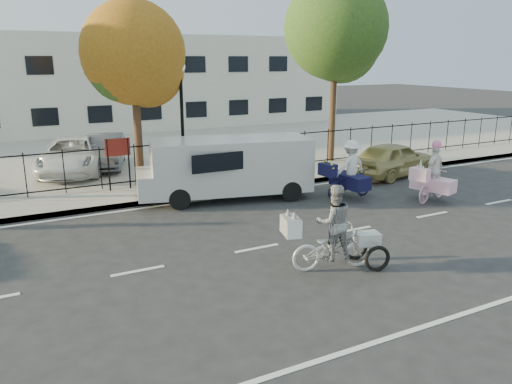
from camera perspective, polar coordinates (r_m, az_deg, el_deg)
ground at (r=12.54m, az=0.12°, el=-6.46°), size 120.00×120.00×0.00m
road_markings at (r=12.54m, az=0.12°, el=-6.44°), size 60.00×9.52×0.01m
curb at (r=16.93m, az=-7.78°, el=-0.57°), size 60.00×0.10×0.15m
sidewalk at (r=17.89m, az=-8.92°, el=0.24°), size 60.00×2.20×0.15m
parking_lot at (r=26.31m, az=-15.17°, el=4.66°), size 60.00×15.60×0.15m
iron_fence at (r=18.73m, az=-10.11°, el=3.45°), size 58.00×0.06×1.50m
building at (r=35.79m, az=-19.07°, el=11.73°), size 34.00×10.00×6.00m
lamppost at (r=18.19m, az=-8.52°, el=10.22°), size 0.36×0.36×4.33m
street_sign at (r=17.80m, az=-15.49°, el=4.22°), size 0.85×0.06×1.80m
zebra_trike at (r=11.25m, az=8.82°, el=-5.11°), size 2.29×1.28×1.96m
unicorn_bike at (r=17.35m, az=19.56°, el=1.39°), size 2.07×1.49×2.04m
bull_bike at (r=17.00m, az=10.63°, el=1.87°), size 2.16×1.49×1.99m
white_van at (r=16.63m, az=-3.20°, el=2.98°), size 6.05×3.03×2.03m
gold_sedan at (r=20.69m, az=15.44°, el=3.66°), size 4.34×2.43×1.40m
lot_car_b at (r=21.30m, az=-20.15°, el=4.00°), size 3.70×5.46×1.39m
lot_car_c at (r=21.91m, az=-16.88°, el=4.51°), size 2.53×4.34×1.35m
tree_mid at (r=18.30m, az=-13.44°, el=14.66°), size 3.60×3.58×6.57m
tree_east at (r=22.38m, az=9.30°, el=17.50°), size 4.38×4.38×8.02m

